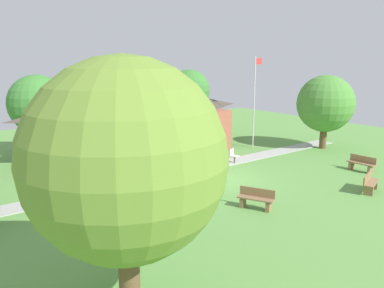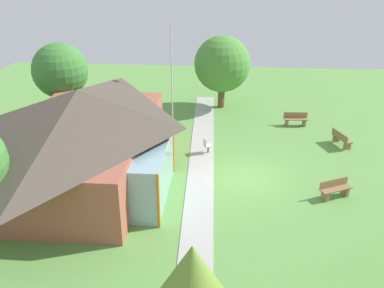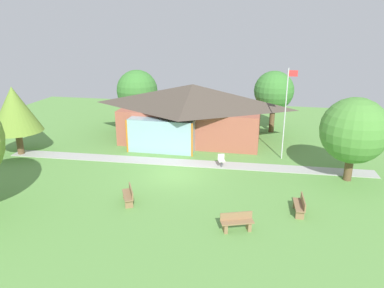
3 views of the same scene
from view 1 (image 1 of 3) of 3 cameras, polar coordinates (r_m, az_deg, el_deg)
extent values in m
plane|color=#609947|center=(20.44, 4.08, -5.01)|extent=(44.00, 44.00, 0.00)
cube|color=#A35642|center=(26.15, -7.63, 1.74)|extent=(10.72, 6.14, 2.70)
pyramid|color=#4C4238|center=(25.85, -7.77, 6.60)|extent=(11.72, 7.14, 1.75)
cube|color=#8CB2BF|center=(22.27, -6.75, -0.40)|extent=(4.82, 1.20, 2.43)
cylinder|color=orange|center=(20.69, -11.77, -1.54)|extent=(0.12, 0.12, 2.43)
cylinder|color=orange|center=(23.02, -0.78, 0.09)|extent=(0.12, 0.12, 2.43)
cube|color=#ADADA8|center=(22.02, 0.55, -3.68)|extent=(24.83, 2.19, 0.03)
cylinder|color=silver|center=(27.33, 8.98, 5.91)|extent=(0.08, 0.08, 6.26)
cube|color=red|center=(27.39, 9.63, 11.73)|extent=(0.60, 0.02, 0.40)
cube|color=olive|center=(16.44, 9.22, -7.79)|extent=(1.07, 1.54, 0.06)
cube|color=olive|center=(16.39, 11.04, -8.89)|extent=(0.43, 0.32, 0.39)
cube|color=olive|center=(16.69, 7.38, -8.36)|extent=(0.43, 0.32, 0.39)
cube|color=olive|center=(16.55, 9.45, -6.91)|extent=(0.73, 1.36, 0.36)
cube|color=olive|center=(23.50, 23.29, -2.57)|extent=(0.50, 1.52, 0.06)
cube|color=olive|center=(23.32, 24.42, -3.43)|extent=(0.41, 0.18, 0.39)
cube|color=olive|center=(23.82, 22.08, -2.92)|extent=(0.41, 0.18, 0.39)
cube|color=olive|center=(23.62, 23.55, -2.00)|extent=(0.13, 1.50, 0.36)
cube|color=olive|center=(20.04, 24.53, -5.11)|extent=(1.56, 0.93, 0.06)
cube|color=olive|center=(20.63, 24.73, -5.39)|extent=(0.29, 0.43, 0.39)
cube|color=olive|center=(19.59, 24.18, -6.24)|extent=(0.29, 0.43, 0.39)
cube|color=olive|center=(20.01, 24.04, -4.47)|extent=(1.43, 0.57, 0.36)
cube|color=beige|center=(23.37, 6.19, -1.75)|extent=(0.56, 0.56, 0.04)
cube|color=beige|center=(23.41, 5.77, -1.16)|extent=(0.43, 0.19, 0.40)
cylinder|color=#4C4C51|center=(23.42, 6.18, -2.29)|extent=(0.10, 0.10, 0.42)
cylinder|color=#4C4C51|center=(23.47, 6.17, -2.76)|extent=(0.36, 0.36, 0.02)
cylinder|color=brown|center=(10.02, -9.08, -17.83)|extent=(0.51, 0.51, 2.05)
sphere|color=olive|center=(8.97, -9.67, -2.24)|extent=(4.68, 4.68, 4.68)
cylinder|color=brown|center=(26.69, -21.07, 0.43)|extent=(0.46, 0.46, 1.96)
sphere|color=#3D7F33|center=(26.35, -21.45, 5.42)|extent=(3.63, 3.63, 3.63)
cylinder|color=brown|center=(32.24, -0.43, 3.48)|extent=(0.45, 0.45, 2.34)
sphere|color=#3D7F33|center=(31.97, -0.43, 7.78)|extent=(3.34, 3.34, 3.34)
cylinder|color=brown|center=(28.59, 18.46, 1.04)|extent=(0.47, 0.47, 1.66)
sphere|color=#4C8C38|center=(28.27, 18.77, 5.57)|extent=(3.85, 3.85, 3.85)
camera|label=2|loc=(17.60, -60.61, 20.45)|focal=40.35mm
camera|label=3|loc=(18.80, 73.06, 12.72)|focal=34.01mm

